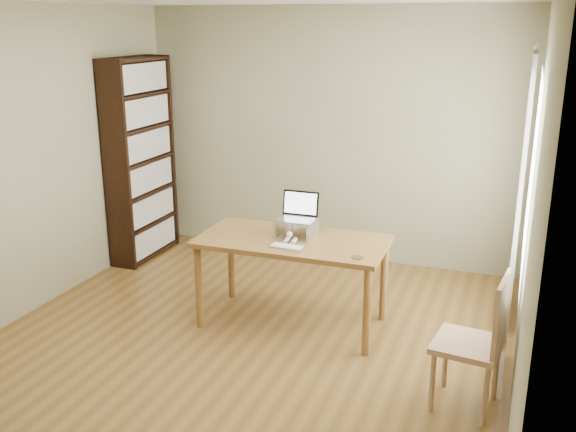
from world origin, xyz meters
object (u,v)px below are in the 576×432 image
(bookshelf, at_px, (141,160))
(chair, at_px, (480,338))
(laptop, at_px, (298,212))
(cat, at_px, (297,227))
(desk, at_px, (292,249))
(keyboard, at_px, (287,247))

(bookshelf, xyz_separation_m, chair, (3.61, -1.73, -0.54))
(laptop, height_order, chair, laptop)
(bookshelf, relative_size, cat, 4.25)
(desk, bearing_deg, laptop, 88.89)
(cat, bearing_deg, laptop, 89.72)
(laptop, xyz_separation_m, keyboard, (0.04, -0.35, -0.18))
(bookshelf, xyz_separation_m, keyboard, (2.09, -1.22, -0.29))
(bookshelf, distance_m, desk, 2.32)
(laptop, bearing_deg, chair, -30.39)
(desk, xyz_separation_m, laptop, (0.00, 0.13, 0.28))
(desk, relative_size, keyboard, 5.62)
(desk, xyz_separation_m, keyboard, (0.04, -0.22, 0.10))
(bookshelf, relative_size, keyboard, 7.68)
(laptop, bearing_deg, bookshelf, 156.14)
(desk, bearing_deg, keyboard, -81.88)
(chair, bearing_deg, laptop, 157.80)
(keyboard, bearing_deg, bookshelf, 152.48)
(cat, bearing_deg, keyboard, -89.60)
(keyboard, bearing_deg, chair, -16.14)
(keyboard, height_order, cat, cat)
(keyboard, relative_size, cat, 0.55)
(keyboard, bearing_deg, laptop, 98.41)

